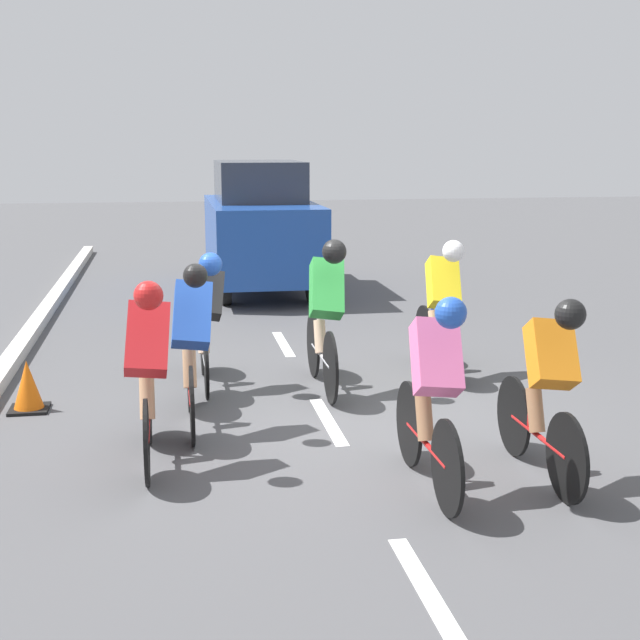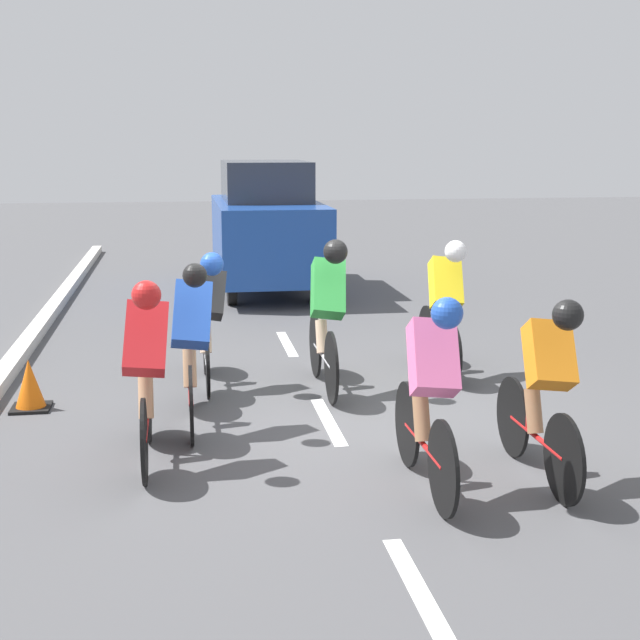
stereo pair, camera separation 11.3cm
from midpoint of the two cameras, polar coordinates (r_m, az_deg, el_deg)
ground_plane at (r=8.46m, az=0.61°, el=-5.94°), size 60.00×60.00×0.00m
lane_stripe_near at (r=5.32m, az=7.06°, el=-16.96°), size 0.12×1.40×0.01m
lane_stripe_mid at (r=8.20m, az=0.93°, el=-6.48°), size 0.12×1.40×0.01m
lane_stripe_far at (r=11.26m, az=-1.85°, el=-1.52°), size 0.12×1.40×0.01m
cyclist_red at (r=7.05m, az=-10.62°, el=-2.97°), size 0.37×1.63×1.51m
cyclist_black at (r=9.20m, az=-6.83°, el=0.35°), size 0.39×1.60×1.44m
cyclist_blue at (r=7.86m, az=-7.82°, el=-1.44°), size 0.38×1.65×1.52m
cyclist_pink at (r=6.44m, az=7.58°, el=-4.42°), size 0.37×1.66×1.49m
cyclist_yellow at (r=9.71m, az=8.26°, el=1.06°), size 0.38×1.62×1.51m
cyclist_green at (r=8.97m, az=0.80°, el=0.58°), size 0.39×1.76×1.59m
cyclist_orange at (r=6.81m, az=14.71°, el=-4.03°), size 0.37×1.65×1.44m
support_car at (r=15.15m, az=-3.22°, el=5.97°), size 1.70×3.93×2.18m
traffic_cone at (r=8.91m, az=-17.74°, el=-4.02°), size 0.36×0.36×0.49m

